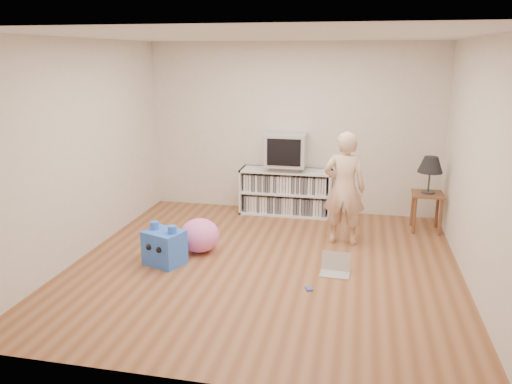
{
  "coord_description": "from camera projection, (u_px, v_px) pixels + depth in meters",
  "views": [
    {
      "loc": [
        1.03,
        -5.36,
        2.42
      ],
      "look_at": [
        -0.19,
        0.4,
        0.78
      ],
      "focal_mm": 35.0,
      "sensor_mm": 36.0,
      "label": 1
    }
  ],
  "objects": [
    {
      "name": "ground",
      "position": [
        265.0,
        265.0,
        5.91
      ],
      "size": [
        4.5,
        4.5,
        0.0
      ],
      "primitive_type": "plane",
      "color": "brown",
      "rests_on": "ground"
    },
    {
      "name": "person",
      "position": [
        344.0,
        189.0,
        6.41
      ],
      "size": [
        0.56,
        0.38,
        1.49
      ],
      "primitive_type": "imported",
      "rotation": [
        0.0,
        0.0,
        3.1
      ],
      "color": "beige",
      "rests_on": "ground"
    },
    {
      "name": "walls",
      "position": [
        265.0,
        157.0,
        5.56
      ],
      "size": [
        4.52,
        4.52,
        2.6
      ],
      "color": "beige",
      "rests_on": "ground"
    },
    {
      "name": "playing_cards",
      "position": [
        309.0,
        289.0,
        5.29
      ],
      "size": [
        0.09,
        0.11,
        0.02
      ],
      "primitive_type": "cube",
      "rotation": [
        0.0,
        0.0,
        0.39
      ],
      "color": "#3F51A8",
      "rests_on": "ground"
    },
    {
      "name": "dvd_deck",
      "position": [
        286.0,
        168.0,
        7.63
      ],
      "size": [
        0.45,
        0.35,
        0.07
      ],
      "primitive_type": "cube",
      "color": "gray",
      "rests_on": "media_unit"
    },
    {
      "name": "crt_tv",
      "position": [
        286.0,
        149.0,
        7.55
      ],
      "size": [
        0.6,
        0.53,
        0.5
      ],
      "color": "#AEAEB4",
      "rests_on": "dvd_deck"
    },
    {
      "name": "side_table",
      "position": [
        427.0,
        202.0,
        6.96
      ],
      "size": [
        0.42,
        0.42,
        0.55
      ],
      "color": "brown",
      "rests_on": "ground"
    },
    {
      "name": "plush_blue",
      "position": [
        164.0,
        247.0,
        5.9
      ],
      "size": [
        0.53,
        0.47,
        0.5
      ],
      "rotation": [
        0.0,
        0.0,
        -0.36
      ],
      "color": "blue",
      "rests_on": "ground"
    },
    {
      "name": "laptop",
      "position": [
        335.0,
        268.0,
        5.69
      ],
      "size": [
        0.34,
        0.28,
        0.23
      ],
      "rotation": [
        0.0,
        0.0,
        -0.05
      ],
      "color": "silver",
      "rests_on": "ground"
    },
    {
      "name": "media_unit",
      "position": [
        286.0,
        191.0,
        7.75
      ],
      "size": [
        1.4,
        0.45,
        0.7
      ],
      "color": "white",
      "rests_on": "ground"
    },
    {
      "name": "plush_pink",
      "position": [
        199.0,
        235.0,
        6.26
      ],
      "size": [
        0.63,
        0.63,
        0.43
      ],
      "primitive_type": "ellipsoid",
      "rotation": [
        0.0,
        0.0,
        0.31
      ],
      "color": "#FB71CA",
      "rests_on": "ground"
    },
    {
      "name": "table_lamp",
      "position": [
        431.0,
        166.0,
        6.82
      ],
      "size": [
        0.34,
        0.34,
        0.52
      ],
      "color": "#333333",
      "rests_on": "side_table"
    },
    {
      "name": "ceiling",
      "position": [
        266.0,
        36.0,
        5.21
      ],
      "size": [
        4.5,
        4.5,
        0.01
      ],
      "primitive_type": "cube",
      "color": "white",
      "rests_on": "walls"
    }
  ]
}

